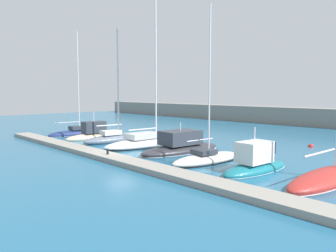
{
  "coord_description": "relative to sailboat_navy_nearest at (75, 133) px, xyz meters",
  "views": [
    {
      "loc": [
        22.91,
        -15.76,
        5.35
      ],
      "look_at": [
        2.1,
        3.6,
        2.47
      ],
      "focal_mm": 35.06,
      "sensor_mm": 36.0,
      "label": 1
    }
  ],
  "objects": [
    {
      "name": "ground_plane",
      "position": [
        15.5,
        -3.84,
        -0.28
      ],
      "size": [
        120.0,
        120.0,
        0.0
      ],
      "primitive_type": "plane",
      "color": "#236084"
    },
    {
      "name": "sailboat_red_eighth",
      "position": [
        30.78,
        0.75,
        0.05
      ],
      "size": [
        2.67,
        8.97,
        16.22
      ],
      "rotation": [
        0.0,
        0.0,
        1.53
      ],
      "color": "#B72D28",
      "rests_on": "ground_plane"
    },
    {
      "name": "sailboat_slate_third",
      "position": [
        8.48,
        0.49,
        0.19
      ],
      "size": [
        2.49,
        7.96,
        12.49
      ],
      "rotation": [
        0.0,
        0.0,
        1.51
      ],
      "color": "slate",
      "rests_on": "ground_plane"
    },
    {
      "name": "motorboat_sand_second",
      "position": [
        4.49,
        -0.12,
        0.26
      ],
      "size": [
        2.12,
        6.5,
        3.46
      ],
      "rotation": [
        0.0,
        0.0,
        1.53
      ],
      "color": "beige",
      "rests_on": "ground_plane"
    },
    {
      "name": "breakwater_seawall",
      "position": [
        15.5,
        33.61,
        1.18
      ],
      "size": [
        108.0,
        3.89,
        2.91
      ],
      "primitive_type": "cube",
      "color": "gray",
      "rests_on": "ground_plane"
    },
    {
      "name": "sailboat_white_fourth",
      "position": [
        12.9,
        1.41,
        0.13
      ],
      "size": [
        3.58,
        10.49,
        18.06
      ],
      "rotation": [
        0.0,
        0.0,
        1.53
      ],
      "color": "white",
      "rests_on": "ground_plane"
    },
    {
      "name": "sailboat_navy_nearest",
      "position": [
        0.0,
        0.0,
        0.0
      ],
      "size": [
        2.34,
        7.2,
        13.35
      ],
      "rotation": [
        0.0,
        0.0,
        1.51
      ],
      "color": "navy",
      "rests_on": "ground_plane"
    },
    {
      "name": "dock_pier",
      "position": [
        15.5,
        -5.33,
        -0.09
      ],
      "size": [
        38.55,
        1.79,
        0.39
      ],
      "primitive_type": "cube",
      "color": "gray",
      "rests_on": "ground_plane"
    },
    {
      "name": "sailboat_ivory_sixth",
      "position": [
        22.21,
        -0.39,
        0.04
      ],
      "size": [
        2.72,
        7.05,
        12.15
      ],
      "rotation": [
        0.0,
        0.0,
        1.49
      ],
      "color": "silver",
      "rests_on": "ground_plane"
    },
    {
      "name": "mooring_buoy_red",
      "position": [
        24.49,
        12.82,
        -0.28
      ],
      "size": [
        0.56,
        0.56,
        0.56
      ],
      "primitive_type": "sphere",
      "color": "red",
      "rests_on": "ground_plane"
    },
    {
      "name": "motorboat_teal_seventh",
      "position": [
        26.36,
        -0.19,
        0.21
      ],
      "size": [
        2.44,
        6.62,
        3.45
      ],
      "rotation": [
        0.0,
        0.0,
        1.51
      ],
      "color": "#19707F",
      "rests_on": "ground_plane"
    },
    {
      "name": "motorboat_charcoal_fifth",
      "position": [
        17.68,
        1.32,
        0.24
      ],
      "size": [
        3.59,
        8.95,
        3.03
      ],
      "rotation": [
        0.0,
        0.0,
        1.49
      ],
      "color": "#2D2D33",
      "rests_on": "ground_plane"
    },
    {
      "name": "dock_bollard",
      "position": [
        15.89,
        -5.33,
        0.33
      ],
      "size": [
        0.2,
        0.2,
        0.44
      ],
      "primitive_type": "cylinder",
      "color": "black",
      "rests_on": "dock_pier"
    }
  ]
}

